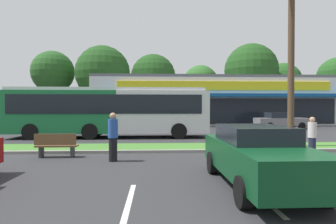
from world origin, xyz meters
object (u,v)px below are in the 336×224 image
utility_pole (289,24)px  pedestrian_near_bench (312,137)px  city_bus (109,111)px  car_3 (257,155)px  car_1 (106,122)px  car_0 (281,120)px  pedestrian_mid (113,137)px  car_5 (22,122)px  bus_stop_bench (56,145)px

utility_pole → pedestrian_near_bench: utility_pole is taller
city_bus → car_3: bearing=-64.7°
city_bus → pedestrian_near_bench: bearing=-39.9°
car_1 → pedestrian_near_bench: (10.52, -13.82, 0.07)m
utility_pole → car_3: bearing=-121.9°
utility_pole → car_1: size_ratio=2.70×
car_0 → city_bus: bearing=-154.9°
pedestrian_mid → pedestrian_near_bench: bearing=-144.1°
car_1 → car_3: 19.01m
utility_pole → city_bus: utility_pole is taller
city_bus → pedestrian_mid: bearing=-80.1°
car_1 → car_5: bearing=5.1°
city_bus → pedestrian_near_bench: size_ratio=8.13×
car_5 → car_1: bearing=-174.9°
pedestrian_mid → car_5: bearing=-22.5°
city_bus → bus_stop_bench: bearing=-97.1°
pedestrian_near_bench → city_bus: bearing=-97.0°
car_1 → pedestrian_mid: 14.58m
bus_stop_bench → pedestrian_mid: size_ratio=0.90×
utility_pole → car_0: utility_pole is taller
city_bus → car_1: city_bus is taller
car_0 → car_5: size_ratio=1.07×
car_0 → pedestrian_mid: (-13.34, -15.10, 0.12)m
car_0 → car_1: car_0 is taller
pedestrian_near_bench → car_5: bearing=-94.5°
pedestrian_mid → bus_stop_bench: bearing=12.1°
car_3 → car_5: bearing=-141.2°
car_3 → car_5: (-13.79, 17.13, -0.06)m
utility_pole → city_bus: 11.65m
bus_stop_bench → car_1: 13.47m
bus_stop_bench → car_0: size_ratio=0.34×
bus_stop_bench → car_0: (15.69, 14.24, 0.27)m
pedestrian_near_bench → pedestrian_mid: (-7.81, -0.50, 0.09)m
utility_pole → bus_stop_bench: utility_pole is taller
car_5 → car_0: bearing=-176.5°
car_1 → pedestrian_mid: bearing=100.7°
utility_pole → pedestrian_near_bench: 5.67m
utility_pole → pedestrian_near_bench: size_ratio=7.04×
car_1 → pedestrian_near_bench: 17.37m
bus_stop_bench → pedestrian_mid: pedestrian_mid is taller
car_5 → pedestrian_mid: 16.79m
utility_pole → car_0: (5.37, 12.28, -5.20)m
car_5 → pedestrian_mid: size_ratio=2.48×
city_bus → bus_stop_bench: (-0.86, -7.30, -1.26)m
utility_pole → pedestrian_near_bench: (-0.17, -2.31, -5.18)m
car_5 → utility_pole: bearing=148.4°
city_bus → car_0: (14.83, 6.94, -0.99)m
pedestrian_mid → car_3: bearing=172.2°
car_3 → pedestrian_near_bench: 5.41m
utility_pole → car_5: utility_pole is taller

